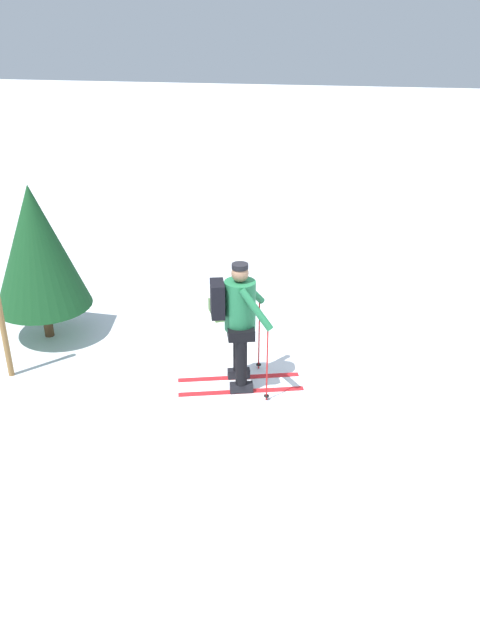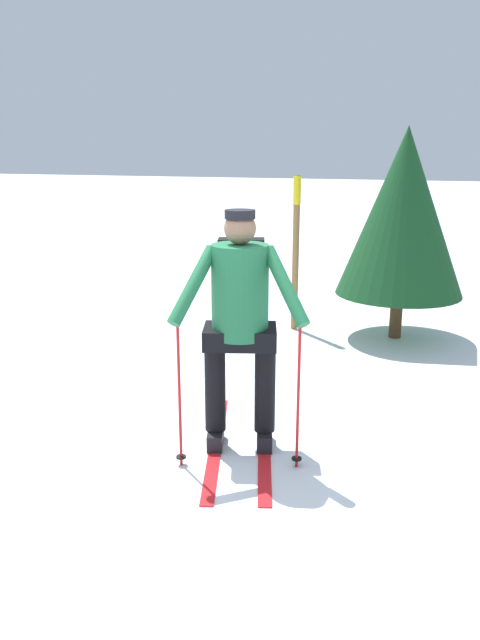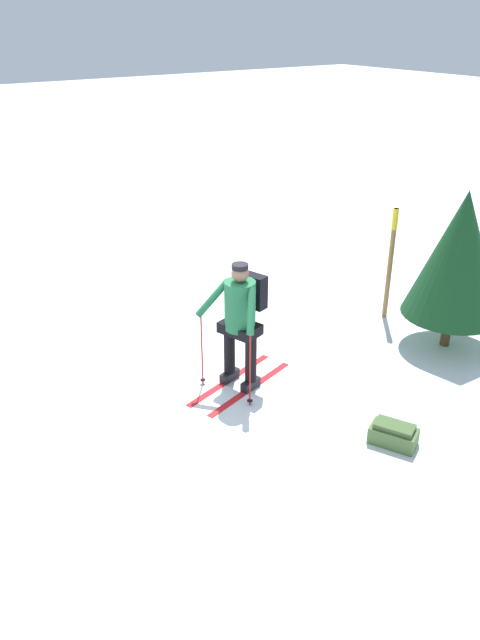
# 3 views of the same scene
# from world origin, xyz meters

# --- Properties ---
(ground_plane) EXTENTS (80.00, 80.00, 0.00)m
(ground_plane) POSITION_xyz_m (0.00, 0.00, 0.00)
(ground_plane) COLOR white
(skier) EXTENTS (1.70, 1.00, 1.72)m
(skier) POSITION_xyz_m (0.60, -0.29, 1.01)
(skier) COLOR red
(skier) RESTS_ON ground_plane
(dropped_backpack) EXTENTS (0.50, 0.61, 0.27)m
(dropped_backpack) POSITION_xyz_m (1.31, -2.34, 0.12)
(dropped_backpack) COLOR #4C6B38
(dropped_backpack) RESTS_ON ground_plane
(trail_marker) EXTENTS (0.09, 0.09, 1.81)m
(trail_marker) POSITION_xyz_m (3.70, 0.07, 1.05)
(trail_marker) COLOR olive
(trail_marker) RESTS_ON ground_plane
(pine_tree) EXTENTS (1.41, 1.41, 2.35)m
(pine_tree) POSITION_xyz_m (3.73, -1.12, 1.43)
(pine_tree) COLOR #4C331E
(pine_tree) RESTS_ON ground_plane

